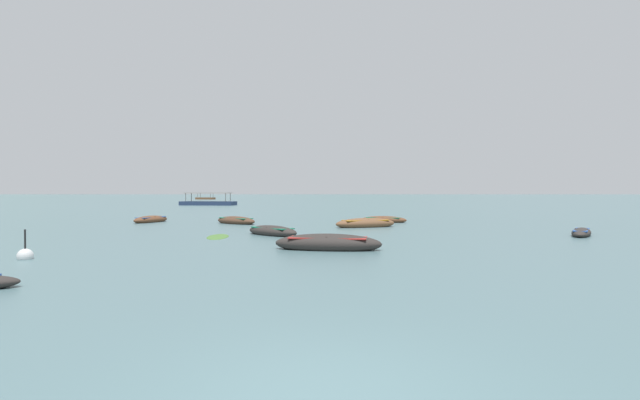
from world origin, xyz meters
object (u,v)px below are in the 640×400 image
rowboat_2 (236,221)px  rowboat_3 (151,220)px  rowboat_0 (365,224)px  mooring_buoy (25,256)px  rowboat_7 (384,220)px  ferry_0 (205,198)px  rowboat_1 (328,243)px  rowboat_8 (581,232)px  ferry_1 (208,203)px  rowboat_4 (272,231)px

rowboat_2 → rowboat_3: bearing=169.2°
rowboat_0 → mooring_buoy: 19.71m
rowboat_3 → rowboat_7: size_ratio=1.01×
ferry_0 → rowboat_3: bearing=-74.8°
rowboat_1 → ferry_0: 155.88m
rowboat_2 → rowboat_8: size_ratio=1.08×
rowboat_7 → ferry_0: size_ratio=0.49×
rowboat_2 → ferry_1: 54.21m
rowboat_0 → rowboat_7: (1.62, 5.14, -0.05)m
rowboat_0 → rowboat_3: size_ratio=1.18×
rowboat_1 → rowboat_4: 6.97m
rowboat_1 → rowboat_4: size_ratio=1.23×
rowboat_3 → rowboat_4: size_ratio=1.06×
rowboat_8 → rowboat_0: bearing=153.6°
ferry_0 → mooring_buoy: size_ratio=6.54×
rowboat_0 → rowboat_7: 5.39m
rowboat_1 → mooring_buoy: size_ratio=3.76×
rowboat_1 → mooring_buoy: bearing=-162.6°
rowboat_8 → mooring_buoy: bearing=-156.7°
rowboat_2 → rowboat_4: size_ratio=1.10×
rowboat_3 → rowboat_4: bearing=-43.3°
rowboat_0 → mooring_buoy: bearing=-128.1°
mooring_buoy → rowboat_7: bearing=56.3°
rowboat_4 → ferry_0: ferry_0 is taller
rowboat_0 → rowboat_1: size_ratio=1.02×
mooring_buoy → rowboat_4: bearing=53.5°
rowboat_4 → mooring_buoy: (-6.93, -9.38, -0.09)m
rowboat_7 → mooring_buoy: size_ratio=3.22×
rowboat_0 → rowboat_8: bearing=-26.4°
rowboat_7 → rowboat_8: bearing=-48.3°
ferry_0 → ferry_1: (25.19, -81.04, -0.00)m
rowboat_4 → rowboat_8: size_ratio=0.97×
rowboat_1 → ferry_1: bearing=110.3°
rowboat_0 → rowboat_7: bearing=72.5°
rowboat_4 → rowboat_7: (6.84, 11.27, -0.01)m
rowboat_4 → rowboat_8: bearing=2.2°
rowboat_7 → rowboat_8: 14.25m
rowboat_4 → ferry_1: ferry_1 is taller
rowboat_7 → ferry_1: ferry_1 is taller
rowboat_4 → rowboat_8: rowboat_4 is taller
rowboat_3 → rowboat_8: bearing=-19.7°
rowboat_0 → ferry_1: size_ratio=0.42×
ferry_1 → rowboat_1: bearing=-69.7°
rowboat_2 → rowboat_8: rowboat_2 is taller
rowboat_8 → mooring_buoy: 25.31m
rowboat_3 → ferry_0: size_ratio=0.50×
rowboat_3 → rowboat_8: size_ratio=1.04×
rowboat_3 → mooring_buoy: mooring_buoy is taller
rowboat_2 → rowboat_4: bearing=-65.6°
rowboat_1 → rowboat_7: size_ratio=1.17×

